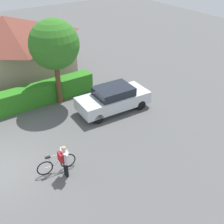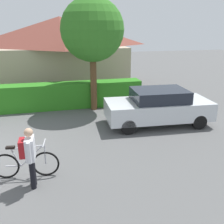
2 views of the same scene
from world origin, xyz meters
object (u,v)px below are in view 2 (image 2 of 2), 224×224
(person_rider, at_px, (29,153))
(bicycle, at_px, (26,164))
(parked_car_near, at_px, (158,106))
(tree_kerbside, at_px, (92,30))

(person_rider, bearing_deg, bicycle, 108.52)
(parked_car_near, bearing_deg, bicycle, -150.26)
(parked_car_near, xyz_separation_m, bicycle, (-4.87, -2.78, -0.35))
(bicycle, relative_size, person_rider, 1.10)
(bicycle, distance_m, person_rider, 0.75)
(parked_car_near, relative_size, bicycle, 2.45)
(bicycle, height_order, tree_kerbside, tree_kerbside)
(bicycle, height_order, person_rider, person_rider)
(bicycle, bearing_deg, parked_car_near, 29.74)
(bicycle, relative_size, tree_kerbside, 0.34)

